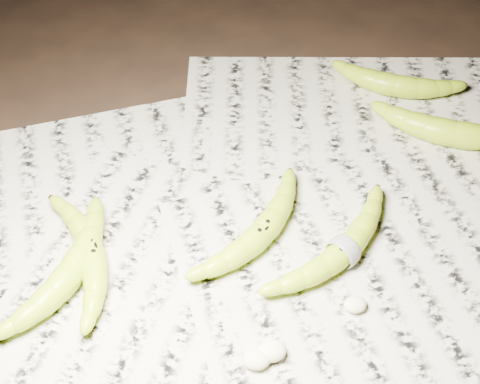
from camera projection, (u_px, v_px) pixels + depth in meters
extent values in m
plane|color=black|center=(253.00, 239.00, 0.87)|extent=(3.00, 3.00, 0.00)
cube|color=#B9B69E|center=(281.00, 232.00, 0.87)|extent=(0.90, 0.70, 0.01)
torus|color=white|center=(343.00, 250.00, 0.83)|extent=(0.03, 0.04, 0.04)
ellipsoid|color=beige|center=(257.00, 357.00, 0.74)|extent=(0.03, 0.03, 0.02)
ellipsoid|color=beige|center=(272.00, 349.00, 0.74)|extent=(0.03, 0.03, 0.02)
ellipsoid|color=beige|center=(356.00, 303.00, 0.78)|extent=(0.03, 0.02, 0.02)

